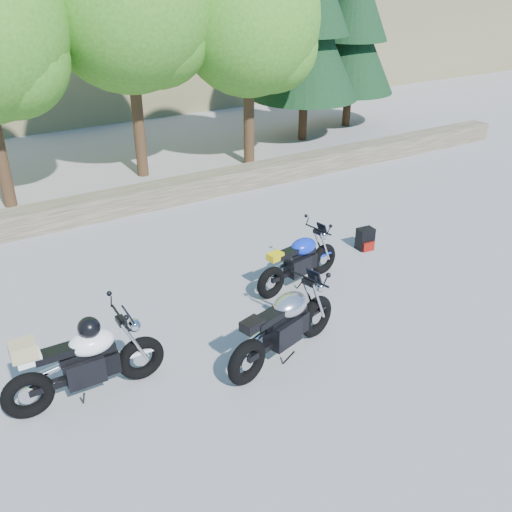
{
  "coord_description": "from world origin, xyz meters",
  "views": [
    {
      "loc": [
        -3.92,
        -5.83,
        4.89
      ],
      "look_at": [
        0.2,
        1.0,
        0.75
      ],
      "focal_mm": 40.0,
      "sensor_mm": 36.0,
      "label": 1
    }
  ],
  "objects_px": {
    "blue_bike": "(299,261)",
    "backpack": "(365,239)",
    "white_bike": "(84,361)",
    "silver_bike": "(284,326)"
  },
  "relations": [
    {
      "from": "white_bike",
      "to": "backpack",
      "type": "height_order",
      "value": "white_bike"
    },
    {
      "from": "white_bike",
      "to": "backpack",
      "type": "distance_m",
      "value": 5.9
    },
    {
      "from": "silver_bike",
      "to": "blue_bike",
      "type": "height_order",
      "value": "silver_bike"
    },
    {
      "from": "blue_bike",
      "to": "backpack",
      "type": "bearing_deg",
      "value": 3.55
    },
    {
      "from": "blue_bike",
      "to": "white_bike",
      "type": "bearing_deg",
      "value": -176.69
    },
    {
      "from": "white_bike",
      "to": "silver_bike",
      "type": "bearing_deg",
      "value": -12.56
    },
    {
      "from": "silver_bike",
      "to": "blue_bike",
      "type": "xyz_separation_m",
      "value": [
        1.31,
        1.53,
        -0.07
      ]
    },
    {
      "from": "blue_bike",
      "to": "silver_bike",
      "type": "bearing_deg",
      "value": -140.88
    },
    {
      "from": "backpack",
      "to": "blue_bike",
      "type": "bearing_deg",
      "value": -160.8
    },
    {
      "from": "white_bike",
      "to": "backpack",
      "type": "bearing_deg",
      "value": 14.24
    }
  ]
}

